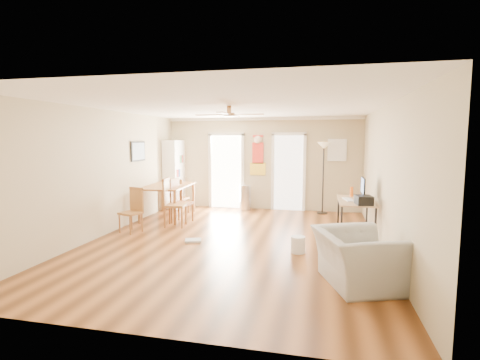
% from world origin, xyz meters
% --- Properties ---
extents(floor, '(7.00, 7.00, 0.00)m').
position_xyz_m(floor, '(0.00, 0.00, 0.00)').
color(floor, brown).
rests_on(floor, ground).
extents(ceiling, '(5.50, 7.00, 0.00)m').
position_xyz_m(ceiling, '(0.00, 0.00, 2.60)').
color(ceiling, silver).
rests_on(ceiling, floor).
extents(wall_back, '(5.50, 0.04, 2.60)m').
position_xyz_m(wall_back, '(0.00, 3.50, 1.30)').
color(wall_back, beige).
rests_on(wall_back, floor).
extents(wall_front, '(5.50, 0.04, 2.60)m').
position_xyz_m(wall_front, '(0.00, -3.50, 1.30)').
color(wall_front, beige).
rests_on(wall_front, floor).
extents(wall_left, '(0.04, 7.00, 2.60)m').
position_xyz_m(wall_left, '(-2.75, 0.00, 1.30)').
color(wall_left, beige).
rests_on(wall_left, floor).
extents(wall_right, '(0.04, 7.00, 2.60)m').
position_xyz_m(wall_right, '(2.75, 0.00, 1.30)').
color(wall_right, beige).
rests_on(wall_right, floor).
extents(crown_molding, '(5.50, 7.00, 0.08)m').
position_xyz_m(crown_molding, '(0.00, 0.00, 2.56)').
color(crown_molding, white).
rests_on(crown_molding, wall_back).
extents(kitchen_doorway, '(0.90, 0.10, 2.10)m').
position_xyz_m(kitchen_doorway, '(-1.05, 3.48, 1.05)').
color(kitchen_doorway, white).
rests_on(kitchen_doorway, wall_back).
extents(bathroom_doorway, '(0.80, 0.10, 2.10)m').
position_xyz_m(bathroom_doorway, '(0.75, 3.48, 1.05)').
color(bathroom_doorway, white).
rests_on(bathroom_doorway, wall_back).
extents(wall_decal, '(0.46, 0.03, 1.10)m').
position_xyz_m(wall_decal, '(-0.13, 3.48, 1.55)').
color(wall_decal, red).
rests_on(wall_decal, wall_back).
extents(ac_grille, '(0.50, 0.04, 0.60)m').
position_xyz_m(ac_grille, '(2.05, 3.47, 1.70)').
color(ac_grille, white).
rests_on(ac_grille, wall_back).
extents(framed_poster, '(0.04, 0.66, 0.48)m').
position_xyz_m(framed_poster, '(-2.73, 1.40, 1.70)').
color(framed_poster, black).
rests_on(framed_poster, wall_left).
extents(ceiling_fan, '(1.24, 1.24, 0.20)m').
position_xyz_m(ceiling_fan, '(0.00, -0.30, 2.43)').
color(ceiling_fan, '#593819').
rests_on(ceiling_fan, ceiling).
extents(bookshelf, '(0.60, 0.95, 1.96)m').
position_xyz_m(bookshelf, '(-2.53, 3.19, 0.98)').
color(bookshelf, white).
rests_on(bookshelf, floor).
extents(dining_table, '(1.11, 1.73, 0.83)m').
position_xyz_m(dining_table, '(-2.15, 1.82, 0.42)').
color(dining_table, '#93592F').
rests_on(dining_table, floor).
extents(dining_chair_right_a, '(0.46, 0.46, 1.05)m').
position_xyz_m(dining_chair_right_a, '(-1.60, 1.38, 0.52)').
color(dining_chair_right_a, '#9B5B32').
rests_on(dining_chair_right_a, floor).
extents(dining_chair_right_b, '(0.51, 0.51, 1.10)m').
position_xyz_m(dining_chair_right_b, '(-1.60, 0.97, 0.55)').
color(dining_chair_right_b, olive).
rests_on(dining_chair_right_b, floor).
extents(dining_chair_near, '(0.50, 0.50, 0.95)m').
position_xyz_m(dining_chair_near, '(-2.32, 0.25, 0.47)').
color(dining_chair_near, '#A66D35').
rests_on(dining_chair_near, floor).
extents(dining_chair_far, '(0.45, 0.45, 0.94)m').
position_xyz_m(dining_chair_far, '(-2.05, 2.34, 0.47)').
color(dining_chair_far, '#AD7738').
rests_on(dining_chair_far, floor).
extents(trash_can, '(0.35, 0.35, 0.71)m').
position_xyz_m(trash_can, '(-0.42, 3.18, 0.35)').
color(trash_can, '#BDBCBF').
rests_on(trash_can, floor).
extents(torchiere_lamp, '(0.44, 0.44, 1.92)m').
position_xyz_m(torchiere_lamp, '(1.70, 3.17, 0.96)').
color(torchiere_lamp, black).
rests_on(torchiere_lamp, floor).
extents(computer_desk, '(0.70, 1.39, 0.75)m').
position_xyz_m(computer_desk, '(2.35, 1.03, 0.37)').
color(computer_desk, tan).
rests_on(computer_desk, floor).
extents(imac, '(0.09, 0.52, 0.48)m').
position_xyz_m(imac, '(2.47, 0.87, 0.99)').
color(imac, black).
rests_on(imac, computer_desk).
extents(keyboard, '(0.23, 0.46, 0.02)m').
position_xyz_m(keyboard, '(2.20, 1.02, 0.75)').
color(keyboard, silver).
rests_on(keyboard, computer_desk).
extents(printer, '(0.34, 0.38, 0.17)m').
position_xyz_m(printer, '(2.45, 0.50, 0.83)').
color(printer, black).
rests_on(printer, computer_desk).
extents(orange_bottle, '(0.09, 0.09, 0.21)m').
position_xyz_m(orange_bottle, '(2.30, 1.48, 0.85)').
color(orange_bottle, orange).
rests_on(orange_bottle, computer_desk).
extents(wastebasket_a, '(0.30, 0.30, 0.29)m').
position_xyz_m(wastebasket_a, '(1.27, -0.41, 0.15)').
color(wastebasket_a, silver).
rests_on(wastebasket_a, floor).
extents(wastebasket_b, '(0.26, 0.26, 0.27)m').
position_xyz_m(wastebasket_b, '(2.29, -0.26, 0.13)').
color(wastebasket_b, silver).
rests_on(wastebasket_b, floor).
extents(floor_cloth, '(0.37, 0.33, 0.04)m').
position_xyz_m(floor_cloth, '(-0.77, -0.15, 0.02)').
color(floor_cloth, '#A09F9A').
rests_on(floor_cloth, floor).
extents(armchair, '(1.31, 1.40, 0.74)m').
position_xyz_m(armchair, '(2.15, -1.66, 0.37)').
color(armchair, '#A6A5A1').
rests_on(armchair, floor).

